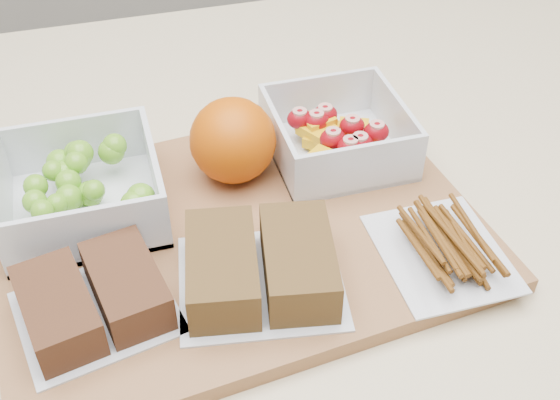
% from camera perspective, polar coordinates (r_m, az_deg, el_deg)
% --- Properties ---
extents(cutting_board, '(0.45, 0.34, 0.02)m').
position_cam_1_polar(cutting_board, '(0.63, -3.49, -2.82)').
color(cutting_board, '#97663E').
rests_on(cutting_board, counter).
extents(grape_container, '(0.14, 0.14, 0.06)m').
position_cam_1_polar(grape_container, '(0.65, -15.67, 0.91)').
color(grape_container, silver).
rests_on(grape_container, cutting_board).
extents(fruit_container, '(0.13, 0.13, 0.05)m').
position_cam_1_polar(fruit_container, '(0.69, 4.67, 5.12)').
color(fruit_container, silver).
rests_on(fruit_container, cutting_board).
extents(orange, '(0.08, 0.08, 0.08)m').
position_cam_1_polar(orange, '(0.65, -3.85, 4.86)').
color(orange, '#C85004').
rests_on(orange, cutting_board).
extents(sandwich_bag_left, '(0.14, 0.12, 0.04)m').
position_cam_1_polar(sandwich_bag_left, '(0.56, -14.95, -7.75)').
color(sandwich_bag_left, silver).
rests_on(sandwich_bag_left, cutting_board).
extents(sandwich_bag_center, '(0.15, 0.14, 0.04)m').
position_cam_1_polar(sandwich_bag_center, '(0.56, -1.59, -5.39)').
color(sandwich_bag_center, silver).
rests_on(sandwich_bag_center, cutting_board).
extents(pretzel_bag, '(0.10, 0.12, 0.03)m').
position_cam_1_polar(pretzel_bag, '(0.60, 13.13, -3.40)').
color(pretzel_bag, silver).
rests_on(pretzel_bag, cutting_board).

